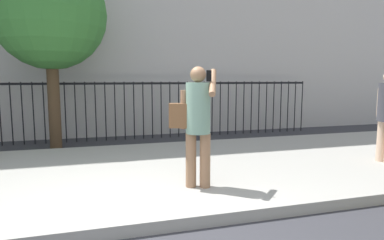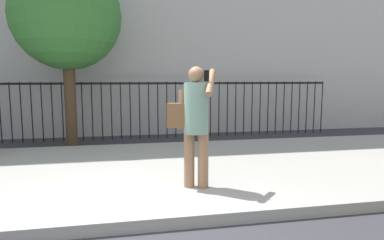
% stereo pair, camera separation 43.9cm
% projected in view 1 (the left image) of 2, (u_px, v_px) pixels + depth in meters
% --- Properties ---
extents(ground_plane, '(60.00, 60.00, 0.00)m').
position_uv_depth(ground_plane, '(140.00, 237.00, 3.58)').
color(ground_plane, '#333338').
extents(sidewalk, '(28.00, 4.40, 0.15)m').
position_uv_depth(sidewalk, '(122.00, 174.00, 5.66)').
color(sidewalk, '#9E9B93').
rests_on(sidewalk, ground).
extents(iron_fence, '(12.03, 0.04, 1.60)m').
position_uv_depth(iron_fence, '(110.00, 103.00, 9.07)').
color(iron_fence, black).
rests_on(iron_fence, ground).
extents(pedestrian_on_phone, '(0.72, 0.54, 1.70)m').
position_uv_depth(pedestrian_on_phone, '(196.00, 118.00, 4.65)').
color(pedestrian_on_phone, '#936B4C').
rests_on(pedestrian_on_phone, sidewalk).
extents(street_tree_near, '(2.59, 2.59, 4.47)m').
position_uv_depth(street_tree_near, '(50.00, 14.00, 7.74)').
color(street_tree_near, '#4C3823').
rests_on(street_tree_near, ground).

